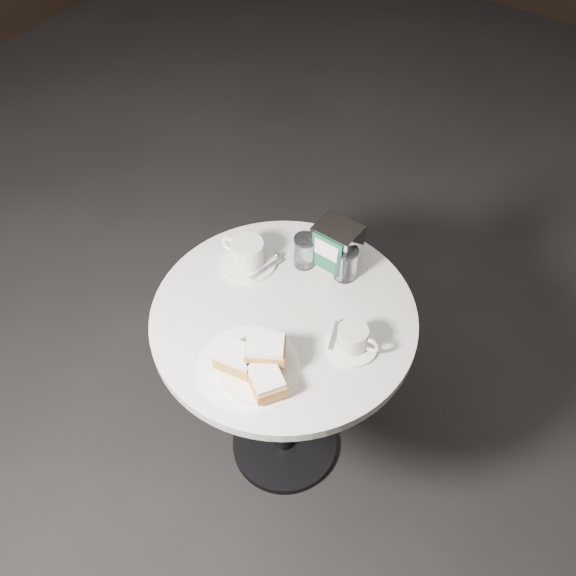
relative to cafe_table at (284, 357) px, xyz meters
The scene contains 9 objects.
ground 0.55m from the cafe_table, ahead, with size 7.00×7.00×0.00m, color black.
cafe_table is the anchor object (origin of this frame).
sugar_spill 0.27m from the cafe_table, 83.00° to the right, with size 0.26×0.26×0.00m, color white.
beignet_plate 0.30m from the cafe_table, 75.33° to the right, with size 0.22×0.22×0.09m.
coffee_cup_left 0.31m from the cafe_table, 153.64° to the left, with size 0.17×0.16×0.08m.
coffee_cup_right 0.30m from the cafe_table, ahead, with size 0.14×0.14×0.07m.
water_glass_left 0.31m from the cafe_table, 106.74° to the left, with size 0.07×0.07×0.10m.
water_glass_right 0.33m from the cafe_table, 73.02° to the left, with size 0.07×0.07×0.10m.
napkin_dispenser 0.35m from the cafe_table, 86.10° to the left, with size 0.12×0.10×0.14m.
Camera 1 is at (0.59, -0.85, 2.06)m, focal length 40.00 mm.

